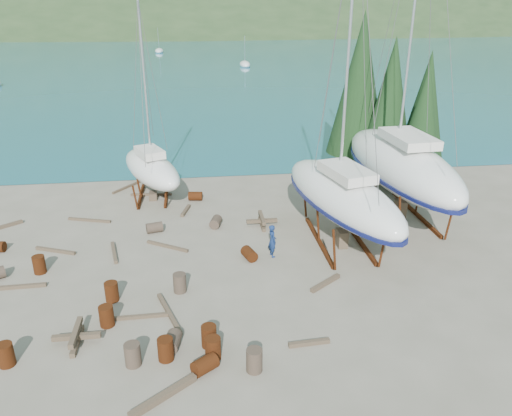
{
  "coord_description": "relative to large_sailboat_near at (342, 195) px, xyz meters",
  "views": [
    {
      "loc": [
        -0.58,
        -19.89,
        12.09
      ],
      "look_at": [
        2.34,
        3.0,
        2.42
      ],
      "focal_mm": 35.0,
      "sensor_mm": 36.0,
      "label": 1
    }
  ],
  "objects": [
    {
      "name": "drum_3",
      "position": [
        -7.18,
        -8.64,
        -2.26
      ],
      "size": [
        0.58,
        0.58,
        0.88
      ],
      "primitive_type": "cylinder",
      "color": "#52260E",
      "rests_on": "ground"
    },
    {
      "name": "timber_4",
      "position": [
        -11.85,
        0.1,
        -2.61
      ],
      "size": [
        0.64,
        2.25,
        0.17
      ],
      "primitive_type": "cube",
      "rotation": [
        0.0,
        0.0,
        0.21
      ],
      "color": "brown",
      "rests_on": "ground"
    },
    {
      "name": "drum_11",
      "position": [
        -6.48,
        2.78,
        -2.41
      ],
      "size": [
        0.8,
        1.01,
        0.58
      ],
      "primitive_type": "cylinder",
      "rotation": [
        1.57,
        0.0,
        2.86
      ],
      "color": "#2D2823",
      "rests_on": "ground"
    },
    {
      "name": "timber_16",
      "position": [
        -8.88,
        -10.44,
        -2.58
      ],
      "size": [
        2.19,
        1.74,
        0.23
      ],
      "primitive_type": "cube",
      "rotation": [
        0.0,
        0.0,
        2.22
      ],
      "color": "brown",
      "rests_on": "ground"
    },
    {
      "name": "drum_13",
      "position": [
        -11.29,
        -6.11,
        -2.26
      ],
      "size": [
        0.58,
        0.58,
        0.88
      ],
      "primitive_type": "cylinder",
      "color": "#52260E",
      "rests_on": "ground"
    },
    {
      "name": "worker",
      "position": [
        -3.82,
        -1.14,
        -1.84
      ],
      "size": [
        0.53,
        0.7,
        1.72
      ],
      "primitive_type": "imported",
      "rotation": [
        0.0,
        0.0,
        1.78
      ],
      "color": "#11234D",
      "rests_on": "ground"
    },
    {
      "name": "far_house_right",
      "position": [
        23.09,
        186.51,
        0.23
      ],
      "size": [
        6.6,
        5.6,
        5.6
      ],
      "color": "beige",
      "rests_on": "ground"
    },
    {
      "name": "drum_17",
      "position": [
        -5.77,
        -9.47,
        -2.26
      ],
      "size": [
        0.58,
        0.58,
        0.88
      ],
      "primitive_type": "cylinder",
      "color": "#2D2823",
      "rests_on": "ground"
    },
    {
      "name": "large_sailboat_near",
      "position": [
        0.0,
        0.0,
        0.0
      ],
      "size": [
        5.47,
        11.04,
        16.73
      ],
      "rotation": [
        0.0,
        0.0,
        0.23
      ],
      "color": "silver",
      "rests_on": "ground"
    },
    {
      "name": "cypress_back_left",
      "position": [
        4.09,
        10.51,
        3.96
      ],
      "size": [
        4.14,
        4.14,
        11.5
      ],
      "color": "black",
      "rests_on": "ground"
    },
    {
      "name": "drum_7",
      "position": [
        -7.29,
        -7.91,
        -2.26
      ],
      "size": [
        0.58,
        0.58,
        0.88
      ],
      "primitive_type": "cylinder",
      "color": "#52260E",
      "rests_on": "ground"
    },
    {
      "name": "cypress_mid_right",
      "position": [
        7.09,
        6.51,
        2.22
      ],
      "size": [
        3.06,
        3.06,
        8.5
      ],
      "color": "black",
      "rests_on": "ground"
    },
    {
      "name": "timber_7",
      "position": [
        -3.54,
        -8.34,
        -2.61
      ],
      "size": [
        1.61,
        0.28,
        0.17
      ],
      "primitive_type": "cube",
      "rotation": [
        0.0,
        0.0,
        1.63
      ],
      "color": "brown",
      "rests_on": "ground"
    },
    {
      "name": "drum_5",
      "position": [
        -8.43,
        -3.93,
        -2.26
      ],
      "size": [
        0.58,
        0.58,
        0.88
      ],
      "primitive_type": "cylinder",
      "color": "#2D2823",
      "rests_on": "ground"
    },
    {
      "name": "timber_pile_fore",
      "position": [
        -12.28,
        -7.12,
        -2.4
      ],
      "size": [
        1.8,
        1.8,
        0.6
      ],
      "color": "brown",
      "rests_on": "ground"
    },
    {
      "name": "timber_12",
      "position": [
        -15.51,
        -2.74,
        -2.61
      ],
      "size": [
        2.03,
        0.23,
        0.17
      ],
      "primitive_type": "cube",
      "rotation": [
        0.0,
        0.0,
        1.6
      ],
      "color": "brown",
      "rests_on": "ground"
    },
    {
      "name": "far_house_left",
      "position": [
        -66.91,
        186.51,
        0.23
      ],
      "size": [
        6.6,
        5.6,
        5.6
      ],
      "color": "beige",
      "rests_on": "ground"
    },
    {
      "name": "large_sailboat_far",
      "position": [
        4.38,
        3.0,
        0.56
      ],
      "size": [
        4.47,
        12.82,
        19.94
      ],
      "rotation": [
        0.0,
        0.0,
        0.06
      ],
      "color": "silver",
      "rests_on": "ground"
    },
    {
      "name": "drum_0",
      "position": [
        -14.5,
        -8.06,
        -2.26
      ],
      "size": [
        0.58,
        0.58,
        0.88
      ],
      "primitive_type": "cylinder",
      "color": "#52260E",
      "rests_on": "ground"
    },
    {
      "name": "cypress_near_right",
      "position": [
        5.59,
        8.51,
        3.09
      ],
      "size": [
        3.6,
        3.6,
        10.0
      ],
      "color": "black",
      "rests_on": "ground"
    },
    {
      "name": "timber_6",
      "position": [
        -8.21,
        5.16,
        -2.6
      ],
      "size": [
        0.62,
        1.62,
        0.19
      ],
      "primitive_type": "cube",
      "rotation": [
        0.0,
        0.0,
        2.87
      ],
      "color": "brown",
      "rests_on": "ground"
    },
    {
      "name": "cypress_far_right",
      "position": [
        8.59,
        9.51,
        2.51
      ],
      "size": [
        3.24,
        3.24,
        9.0
      ],
      "color": "black",
      "rests_on": "ground"
    },
    {
      "name": "timber_11",
      "position": [
        -9.16,
        0.48,
        -2.62
      ],
      "size": [
        2.22,
        1.5,
        0.15
      ],
      "primitive_type": "cube",
      "rotation": [
        0.0,
        0.0,
        1.0
      ],
      "color": "brown",
      "rests_on": "ground"
    },
    {
      "name": "drum_12",
      "position": [
        -7.5,
        -9.31,
        -2.41
      ],
      "size": [
        1.05,
        0.98,
        0.58
      ],
      "primitive_type": "cylinder",
      "rotation": [
        1.57,
        0.0,
        2.18
      ],
      "color": "#52260E",
      "rests_on": "ground"
    },
    {
      "name": "drum_4",
      "position": [
        -7.58,
        7.05,
        -2.41
      ],
      "size": [
        0.96,
        0.7,
        0.58
      ],
      "primitive_type": "cylinder",
      "rotation": [
        1.57,
        0.0,
        1.42
      ],
      "color": "#52260E",
      "rests_on": "ground"
    },
    {
      "name": "drum_10",
      "position": [
        -8.88,
        -8.48,
        -2.26
      ],
      "size": [
        0.58,
        0.58,
        0.88
      ],
      "primitive_type": "cylinder",
      "color": "#52260E",
      "rests_on": "ground"
    },
    {
      "name": "bay_water",
      "position": [
        -6.91,
        311.51,
        -2.69
      ],
      "size": [
        700.0,
        700.0,
        0.0
      ],
      "primitive_type": "plane",
      "color": "#1A6584",
      "rests_on": "ground"
    },
    {
      "name": "drum_1",
      "position": [
        -8.67,
        -7.86,
        -2.41
      ],
      "size": [
        0.75,
        0.98,
        0.58
      ],
      "primitive_type": "cylinder",
      "rotation": [
        1.57,
        0.0,
        2.94
      ],
      "color": "#2D2823",
      "rests_on": "ground"
    },
    {
      "name": "drum_6",
      "position": [
        -5.02,
        -1.33,
        -2.41
      ],
      "size": [
        0.83,
        1.02,
        0.58
      ],
      "primitive_type": "cylinder",
      "rotation": [
        1.57,
        0.0,
        0.32
      ],
      "color": "#52260E",
      "rests_on": "ground"
    },
    {
      "name": "timber_2",
      "position": [
        -18.49,
        4.19,
        -2.6
      ],
      "size": [
        1.67,
        1.34,
        0.19
      ],
      "primitive_type": "cube",
      "rotation": [
        0.0,
        0.0,
        2.22
      ],
      "color": "brown",
      "rests_on": "ground"
    },
    {
      "name": "drum_14",
      "position": [
        -11.34,
        -4.29,
        -2.26
      ],
      "size": [
        0.58,
        0.58,
        0.88
      ],
      "primitive_type": "cylinder",
      "color": "#52260E",
      "rests_on": "ground"
    },
    {
      "name": "small_sailboat_shore",
      "position": [
        -10.32,
        7.97,
        -0.7
      ],
      "size": [
        5.26,
        7.92,
        12.15
      ],
      "rotation": [
        0.0,
        0.0,
        0.42
      ],
      "color": "silver",
      "rests_on": "ground"
    },
    {
      "name": "drum_16",
      "position": [
        -10.03,
        -8.63,
        -2.26
      ],
      "size": [
        0.58,
        0.58,
        0.88
      ],
      "primitive_type": "cylinder",
      "color": "#2D2823",
      "rests_on": "ground"
    },
    {
      "name": "timber_pile_aft",
      "position": [
        -3.83,
        2.59,
        -2.4
      ],
      "size": [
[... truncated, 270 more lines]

